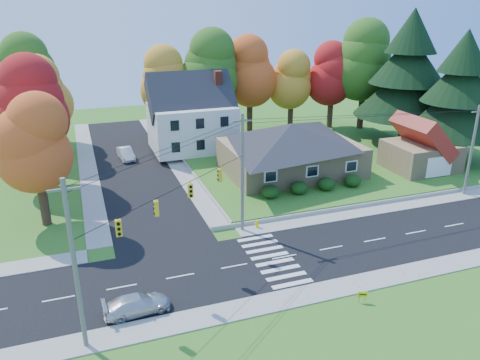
{
  "coord_description": "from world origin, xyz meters",
  "views": [
    {
      "loc": [
        -13.48,
        -27.93,
        17.89
      ],
      "look_at": [
        -0.71,
        8.0,
        3.43
      ],
      "focal_mm": 35.0,
      "sensor_mm": 36.0,
      "label": 1
    }
  ],
  "objects_px": {
    "ranch_house": "(291,147)",
    "silver_sedan": "(137,304)",
    "fire_hydrant": "(257,224)",
    "white_car": "(126,154)"
  },
  "relations": [
    {
      "from": "silver_sedan",
      "to": "white_car",
      "type": "distance_m",
      "value": 31.28
    },
    {
      "from": "ranch_house",
      "to": "silver_sedan",
      "type": "distance_m",
      "value": 27.36
    },
    {
      "from": "silver_sedan",
      "to": "fire_hydrant",
      "type": "height_order",
      "value": "silver_sedan"
    },
    {
      "from": "silver_sedan",
      "to": "ranch_house",
      "type": "bearing_deg",
      "value": -49.76
    },
    {
      "from": "ranch_house",
      "to": "white_car",
      "type": "bearing_deg",
      "value": 143.81
    },
    {
      "from": "ranch_house",
      "to": "fire_hydrant",
      "type": "distance_m",
      "value": 13.86
    },
    {
      "from": "ranch_house",
      "to": "silver_sedan",
      "type": "xyz_separation_m",
      "value": [
        -19.37,
        -19.14,
        -2.65
      ]
    },
    {
      "from": "white_car",
      "to": "fire_hydrant",
      "type": "height_order",
      "value": "white_car"
    },
    {
      "from": "white_car",
      "to": "silver_sedan",
      "type": "bearing_deg",
      "value": -101.09
    },
    {
      "from": "fire_hydrant",
      "to": "silver_sedan",
      "type": "bearing_deg",
      "value": -143.33
    }
  ]
}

